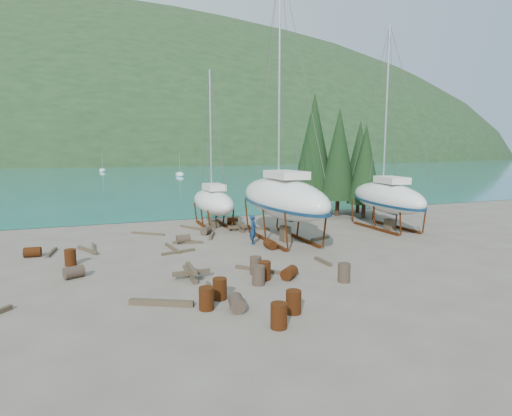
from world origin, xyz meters
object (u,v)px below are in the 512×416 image
object	(u,v)px
small_sailboat_shore	(213,201)
large_sailboat_far	(387,197)
large_sailboat_near	(282,197)
worker	(253,230)

from	to	relation	value
small_sailboat_shore	large_sailboat_far	bearing A→B (deg)	-27.21
large_sailboat_near	worker	world-z (taller)	large_sailboat_near
large_sailboat_near	worker	size ratio (longest dim) A/B	9.42
large_sailboat_far	worker	size ratio (longest dim) A/B	7.93
small_sailboat_shore	worker	xyz separation A→B (m)	(0.80, -7.09, -1.06)
large_sailboat_near	large_sailboat_far	distance (m)	9.32
large_sailboat_far	small_sailboat_shore	world-z (taller)	large_sailboat_far
large_sailboat_near	large_sailboat_far	size ratio (longest dim) A/B	1.19
large_sailboat_far	small_sailboat_shore	size ratio (longest dim) A/B	1.25
large_sailboat_far	worker	world-z (taller)	large_sailboat_far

